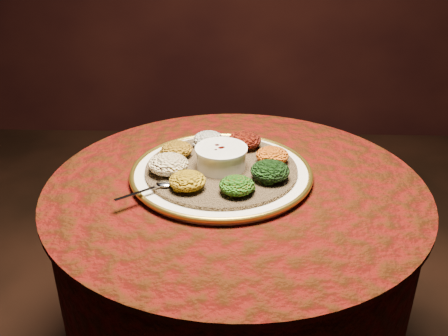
{
  "coord_description": "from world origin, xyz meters",
  "views": [
    {
      "loc": [
        0.01,
        -1.1,
        1.35
      ],
      "look_at": [
        -0.03,
        0.03,
        0.76
      ],
      "focal_mm": 40.0,
      "sensor_mm": 36.0,
      "label": 1
    }
  ],
  "objects": [
    {
      "name": "portion_gomen",
      "position": [
        0.08,
        -0.03,
        0.79
      ],
      "size": [
        0.1,
        0.09,
        0.05
      ],
      "primitive_type": "ellipsoid",
      "color": "black",
      "rests_on": "injera"
    },
    {
      "name": "portion_ayib",
      "position": [
        -0.08,
        0.16,
        0.78
      ],
      "size": [
        0.08,
        0.08,
        0.04
      ],
      "primitive_type": "ellipsoid",
      "color": "beige",
      "rests_on": "injera"
    },
    {
      "name": "injera",
      "position": [
        -0.04,
        0.03,
        0.76
      ],
      "size": [
        0.44,
        0.44,
        0.01
      ],
      "primitive_type": "cylinder",
      "rotation": [
        0.0,
        0.0,
        0.14
      ],
      "color": "brown",
      "rests_on": "platter"
    },
    {
      "name": "portion_shiro",
      "position": [
        -0.16,
        0.09,
        0.78
      ],
      "size": [
        0.08,
        0.08,
        0.04
      ],
      "primitive_type": "ellipsoid",
      "color": "#946111",
      "rests_on": "injera"
    },
    {
      "name": "portion_tikil",
      "position": [
        0.09,
        0.07,
        0.78
      ],
      "size": [
        0.09,
        0.08,
        0.04
      ],
      "primitive_type": "ellipsoid",
      "color": "#A4650D",
      "rests_on": "injera"
    },
    {
      "name": "portion_kitfo",
      "position": [
        0.02,
        0.16,
        0.78
      ],
      "size": [
        0.09,
        0.09,
        0.04
      ],
      "primitive_type": "ellipsoid",
      "color": "black",
      "rests_on": "injera"
    },
    {
      "name": "portion_kik",
      "position": [
        -0.11,
        -0.08,
        0.78
      ],
      "size": [
        0.09,
        0.08,
        0.04
      ],
      "primitive_type": "ellipsoid",
      "color": "#B2860F",
      "rests_on": "injera"
    },
    {
      "name": "table",
      "position": [
        0.0,
        0.0,
        0.55
      ],
      "size": [
        0.96,
        0.96,
        0.73
      ],
      "color": "black",
      "rests_on": "ground"
    },
    {
      "name": "platter",
      "position": [
        -0.04,
        0.03,
        0.75
      ],
      "size": [
        0.47,
        0.47,
        0.02
      ],
      "rotation": [
        0.0,
        0.0,
        -0.02
      ],
      "color": "white",
      "rests_on": "table"
    },
    {
      "name": "spoon",
      "position": [
        -0.18,
        -0.07,
        0.77
      ],
      "size": [
        0.13,
        0.1,
        0.01
      ],
      "rotation": [
        0.0,
        0.0,
        -2.48
      ],
      "color": "silver",
      "rests_on": "injera"
    },
    {
      "name": "portion_timatim",
      "position": [
        -0.17,
        -0.0,
        0.79
      ],
      "size": [
        0.1,
        0.1,
        0.05
      ],
      "primitive_type": "ellipsoid",
      "color": "maroon",
      "rests_on": "injera"
    },
    {
      "name": "stew_bowl",
      "position": [
        -0.04,
        0.03,
        0.79
      ],
      "size": [
        0.13,
        0.13,
        0.06
      ],
      "color": "white",
      "rests_on": "injera"
    },
    {
      "name": "portion_mixveg",
      "position": [
        0.0,
        -0.09,
        0.78
      ],
      "size": [
        0.08,
        0.08,
        0.04
      ],
      "primitive_type": "ellipsoid",
      "color": "maroon",
      "rests_on": "injera"
    }
  ]
}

